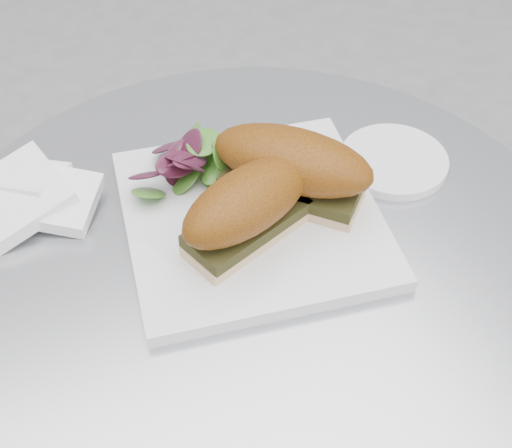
# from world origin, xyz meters

# --- Properties ---
(table) EXTENTS (0.70, 0.70, 0.73)m
(table) POSITION_xyz_m (0.00, 0.00, 0.49)
(table) COLOR silver
(table) RESTS_ON ground
(plate) EXTENTS (0.31, 0.31, 0.02)m
(plate) POSITION_xyz_m (0.02, 0.05, 0.74)
(plate) COLOR silver
(plate) RESTS_ON table
(sandwich_left) EXTENTS (0.17, 0.11, 0.08)m
(sandwich_left) POSITION_xyz_m (0.00, 0.02, 0.79)
(sandwich_left) COLOR beige
(sandwich_left) RESTS_ON plate
(sandwich_right) EXTENTS (0.17, 0.18, 0.08)m
(sandwich_right) POSITION_xyz_m (0.07, 0.06, 0.79)
(sandwich_right) COLOR beige
(sandwich_right) RESTS_ON plate
(salad) EXTENTS (0.11, 0.11, 0.05)m
(salad) POSITION_xyz_m (-0.02, 0.13, 0.77)
(salad) COLOR #4E812A
(salad) RESTS_ON plate
(napkin) EXTENTS (0.14, 0.14, 0.02)m
(napkin) POSITION_xyz_m (-0.18, 0.17, 0.74)
(napkin) COLOR white
(napkin) RESTS_ON table
(saucer) EXTENTS (0.12, 0.12, 0.01)m
(saucer) POSITION_xyz_m (0.21, 0.07, 0.74)
(saucer) COLOR silver
(saucer) RESTS_ON table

